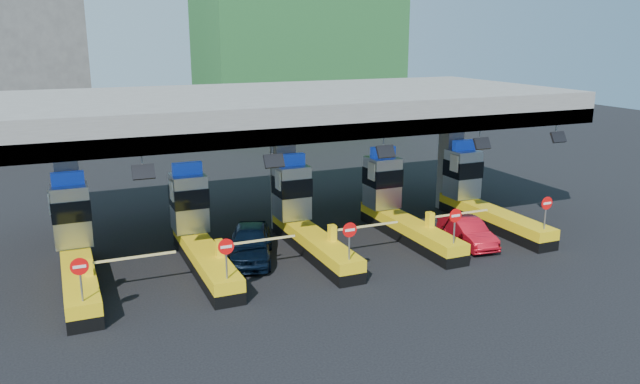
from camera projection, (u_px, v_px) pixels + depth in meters
name	position (u px, v px, depth m)	size (l,w,h in m)	color
ground	(306.00, 248.00, 29.22)	(120.00, 120.00, 0.00)	black
toll_canopy	(283.00, 110.00, 30.25)	(28.00, 12.09, 7.00)	slate
toll_lane_far_left	(75.00, 246.00, 25.29)	(4.43, 8.00, 4.16)	black
toll_lane_left	(197.00, 231.00, 27.21)	(4.43, 8.00, 4.16)	black
toll_lane_center	(304.00, 218.00, 29.13)	(4.43, 8.00, 4.16)	black
toll_lane_right	(397.00, 206.00, 31.04)	(4.43, 8.00, 4.16)	black
toll_lane_far_right	(479.00, 196.00, 32.96)	(4.43, 8.00, 4.16)	black
van	(250.00, 243.00, 27.48)	(1.85, 4.60, 1.57)	black
red_car	(467.00, 232.00, 29.51)	(1.33, 3.83, 1.26)	red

